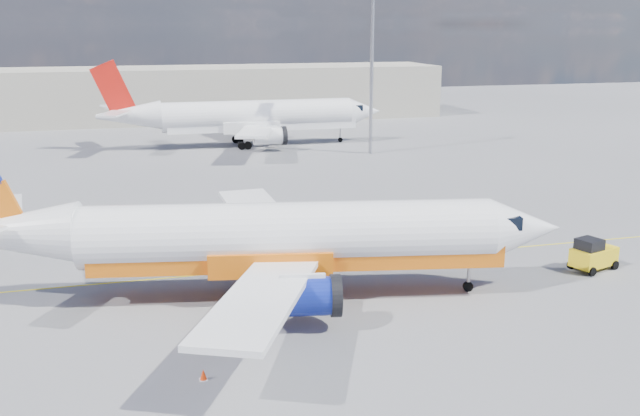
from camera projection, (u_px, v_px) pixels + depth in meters
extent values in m
plane|color=slate|center=(287.00, 285.00, 40.44)|extent=(240.00, 240.00, 0.00)
cube|color=yellow|center=(276.00, 268.00, 43.25)|extent=(70.00, 0.15, 0.01)
cube|color=#B9B29F|center=(215.00, 93.00, 110.84)|extent=(70.00, 14.00, 8.00)
cylinder|color=white|center=(289.00, 234.00, 37.94)|extent=(22.08, 7.29, 3.37)
cone|color=white|center=(525.00, 228.00, 38.91)|extent=(4.52, 4.04, 3.37)
cone|color=white|center=(10.00, 233.00, 36.77)|extent=(7.41, 4.42, 3.21)
cube|color=black|center=(500.00, 219.00, 38.67)|extent=(2.07, 2.55, 0.69)
cube|color=#D6600D|center=(298.00, 254.00, 38.26)|extent=(21.97, 6.71, 1.19)
cube|color=white|center=(261.00, 216.00, 44.75)|extent=(3.90, 12.08, 0.80)
cube|color=white|center=(261.00, 298.00, 31.34)|extent=(7.83, 12.15, 0.80)
cylinder|color=navy|center=(295.00, 242.00, 42.74)|extent=(3.86, 2.50, 1.89)
cylinder|color=navy|center=(303.00, 296.00, 34.12)|extent=(3.86, 2.50, 1.89)
cylinder|color=black|center=(321.00, 241.00, 42.86)|extent=(0.87, 2.14, 2.08)
cylinder|color=black|center=(336.00, 295.00, 34.24)|extent=(0.87, 2.14, 2.08)
cube|color=white|center=(1.00, 207.00, 39.56)|extent=(2.81, 5.20, 0.18)
cylinder|color=#9A9AA2|center=(469.00, 270.00, 39.27)|extent=(0.21, 0.21, 2.08)
cylinder|color=black|center=(468.00, 286.00, 39.51)|extent=(0.59, 0.34, 0.56)
cylinder|color=black|center=(253.00, 275.00, 40.87)|extent=(0.95, 0.53, 0.89)
cylinder|color=black|center=(252.00, 306.00, 36.27)|extent=(0.95, 0.53, 0.89)
cylinder|color=white|center=(258.00, 115.00, 86.19)|extent=(22.94, 3.65, 3.54)
cone|color=white|center=(364.00, 111.00, 89.51)|extent=(4.18, 3.56, 3.54)
cone|color=white|center=(129.00, 116.00, 82.39)|extent=(7.31, 3.40, 3.36)
cube|color=black|center=(353.00, 107.00, 89.01)|extent=(1.78, 2.40, 0.73)
cube|color=white|center=(262.00, 125.00, 86.62)|extent=(22.93, 3.03, 1.25)
cube|color=white|center=(237.00, 116.00, 92.87)|extent=(6.20, 12.94, 0.84)
cube|color=white|center=(255.00, 131.00, 79.21)|extent=(6.31, 12.94, 0.84)
cylinder|color=white|center=(256.00, 125.00, 91.19)|extent=(3.76, 2.00, 1.98)
cylinder|color=white|center=(270.00, 136.00, 82.41)|extent=(3.76, 2.00, 1.98)
cylinder|color=black|center=(269.00, 125.00, 91.60)|extent=(0.53, 2.19, 2.19)
cylinder|color=black|center=(284.00, 136.00, 82.82)|extent=(0.53, 2.19, 2.19)
cube|color=red|center=(113.00, 88.00, 81.21)|extent=(4.89, 0.34, 6.50)
cube|color=white|center=(115.00, 107.00, 84.96)|extent=(3.77, 5.66, 0.19)
cube|color=white|center=(114.00, 114.00, 78.72)|extent=(3.81, 5.66, 0.19)
cylinder|color=#9A9AA2|center=(340.00, 132.00, 89.36)|extent=(0.19, 0.19, 2.19)
cylinder|color=black|center=(340.00, 140.00, 89.61)|extent=(0.58, 0.25, 0.58)
cylinder|color=black|center=(239.00, 139.00, 88.84)|extent=(0.94, 0.40, 0.94)
cylinder|color=black|center=(245.00, 146.00, 84.16)|extent=(0.94, 0.40, 0.94)
cylinder|color=black|center=(571.00, 265.00, 43.13)|extent=(0.58, 0.37, 0.54)
cylinder|color=black|center=(592.00, 272.00, 41.91)|extent=(0.58, 0.37, 0.54)
cylinder|color=black|center=(593.00, 258.00, 44.27)|extent=(0.58, 0.37, 0.54)
cylinder|color=black|center=(615.00, 265.00, 43.05)|extent=(0.58, 0.37, 0.54)
cube|color=yellow|center=(594.00, 256.00, 42.95)|extent=(3.13, 2.30, 1.08)
cube|color=black|center=(589.00, 244.00, 42.46)|extent=(1.63, 1.63, 0.65)
cube|color=white|center=(204.00, 380.00, 29.69)|extent=(0.35, 0.35, 0.04)
cone|color=#ED3509|center=(203.00, 374.00, 29.63)|extent=(0.30, 0.30, 0.46)
cylinder|color=#9A9AA2|center=(372.00, 70.00, 79.41)|extent=(0.41, 0.41, 18.84)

